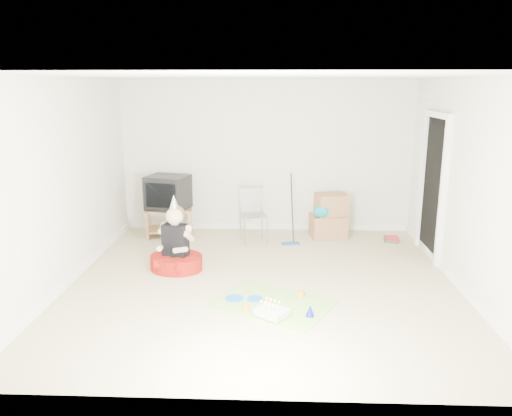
{
  "coord_description": "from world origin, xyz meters",
  "views": [
    {
      "loc": [
        0.16,
        -6.07,
        2.5
      ],
      "look_at": [
        -0.1,
        0.4,
        0.9
      ],
      "focal_mm": 35.0,
      "sensor_mm": 36.0,
      "label": 1
    }
  ],
  "objects_px": {
    "tv_stand": "(169,220)",
    "cardboard_boxes": "(329,217)",
    "seated_woman": "(176,253)",
    "folding_chair": "(254,216)",
    "crt_tv": "(168,192)",
    "birthday_cake": "(272,313)"
  },
  "relations": [
    {
      "from": "cardboard_boxes",
      "to": "seated_woman",
      "type": "bearing_deg",
      "value": -144.33
    },
    {
      "from": "tv_stand",
      "to": "folding_chair",
      "type": "height_order",
      "value": "folding_chair"
    },
    {
      "from": "tv_stand",
      "to": "seated_woman",
      "type": "distance_m",
      "value": 1.64
    },
    {
      "from": "crt_tv",
      "to": "seated_woman",
      "type": "xyz_separation_m",
      "value": [
        0.42,
        -1.58,
        -0.52
      ]
    },
    {
      "from": "tv_stand",
      "to": "crt_tv",
      "type": "bearing_deg",
      "value": 180.0
    },
    {
      "from": "tv_stand",
      "to": "crt_tv",
      "type": "xyz_separation_m",
      "value": [
        -0.0,
        0.0,
        0.48
      ]
    },
    {
      "from": "birthday_cake",
      "to": "seated_woman",
      "type": "bearing_deg",
      "value": 133.56
    },
    {
      "from": "birthday_cake",
      "to": "folding_chair",
      "type": "bearing_deg",
      "value": 96.79
    },
    {
      "from": "tv_stand",
      "to": "crt_tv",
      "type": "height_order",
      "value": "crt_tv"
    },
    {
      "from": "folding_chair",
      "to": "cardboard_boxes",
      "type": "distance_m",
      "value": 1.3
    },
    {
      "from": "tv_stand",
      "to": "cardboard_boxes",
      "type": "distance_m",
      "value": 2.7
    },
    {
      "from": "seated_woman",
      "to": "folding_chair",
      "type": "bearing_deg",
      "value": 51.66
    },
    {
      "from": "seated_woman",
      "to": "birthday_cake",
      "type": "height_order",
      "value": "seated_woman"
    },
    {
      "from": "seated_woman",
      "to": "birthday_cake",
      "type": "distance_m",
      "value": 1.96
    },
    {
      "from": "crt_tv",
      "to": "folding_chair",
      "type": "height_order",
      "value": "crt_tv"
    },
    {
      "from": "cardboard_boxes",
      "to": "folding_chair",
      "type": "bearing_deg",
      "value": -164.77
    },
    {
      "from": "folding_chair",
      "to": "cardboard_boxes",
      "type": "relative_size",
      "value": 1.22
    },
    {
      "from": "folding_chair",
      "to": "birthday_cake",
      "type": "bearing_deg",
      "value": -83.21
    },
    {
      "from": "birthday_cake",
      "to": "cardboard_boxes",
      "type": "bearing_deg",
      "value": 72.98
    },
    {
      "from": "tv_stand",
      "to": "seated_woman",
      "type": "xyz_separation_m",
      "value": [
        0.42,
        -1.58,
        -0.05
      ]
    },
    {
      "from": "crt_tv",
      "to": "seated_woman",
      "type": "relative_size",
      "value": 0.61
    },
    {
      "from": "folding_chair",
      "to": "tv_stand",
      "type": "bearing_deg",
      "value": 168.64
    }
  ]
}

